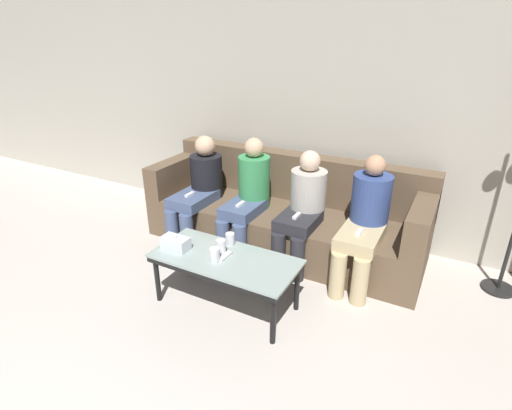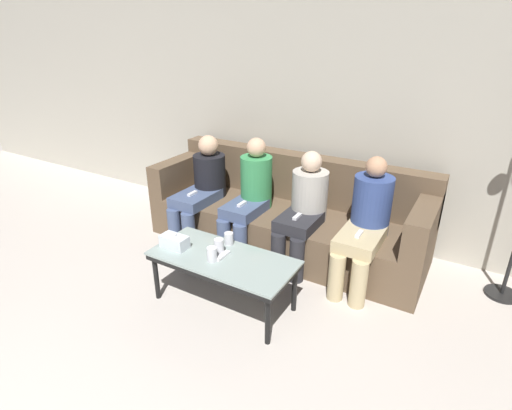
% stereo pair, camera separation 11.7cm
% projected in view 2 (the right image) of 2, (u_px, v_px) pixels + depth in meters
% --- Properties ---
extents(wall_back, '(12.00, 0.06, 2.60)m').
position_uv_depth(wall_back, '(312.00, 108.00, 3.97)').
color(wall_back, '#B7B2A3').
rests_on(wall_back, ground_plane).
extents(couch, '(2.71, 0.87, 0.88)m').
position_uv_depth(couch, '(286.00, 215.00, 3.97)').
color(couch, brown).
rests_on(couch, ground_plane).
extents(coffee_table, '(1.12, 0.52, 0.43)m').
position_uv_depth(coffee_table, '(223.00, 262.00, 3.04)').
color(coffee_table, '#8C9E99').
rests_on(coffee_table, ground_plane).
extents(cup_near_left, '(0.07, 0.07, 0.12)m').
position_uv_depth(cup_near_left, '(219.00, 246.00, 3.05)').
color(cup_near_left, silver).
rests_on(cup_near_left, coffee_table).
extents(cup_near_right, '(0.08, 0.08, 0.11)m').
position_uv_depth(cup_near_right, '(212.00, 254.00, 2.95)').
color(cup_near_right, silver).
rests_on(cup_near_right, coffee_table).
extents(cup_far_center, '(0.07, 0.07, 0.10)m').
position_uv_depth(cup_far_center, '(229.00, 239.00, 3.18)').
color(cup_far_center, silver).
rests_on(cup_far_center, coffee_table).
extents(tissue_box, '(0.22, 0.12, 0.13)m').
position_uv_depth(tissue_box, '(174.00, 241.00, 3.13)').
color(tissue_box, silver).
rests_on(tissue_box, coffee_table).
extents(game_remote, '(0.04, 0.15, 0.02)m').
position_uv_depth(game_remote, '(223.00, 256.00, 3.02)').
color(game_remote, white).
rests_on(game_remote, coffee_table).
extents(seated_person_left_end, '(0.33, 0.72, 1.04)m').
position_uv_depth(seated_person_left_end, '(203.00, 185.00, 4.07)').
color(seated_person_left_end, '#47567A').
rests_on(seated_person_left_end, ground_plane).
extents(seated_person_mid_left, '(0.31, 0.66, 1.09)m').
position_uv_depth(seated_person_mid_left, '(250.00, 194.00, 3.81)').
color(seated_person_mid_left, '#47567A').
rests_on(seated_person_mid_left, ground_plane).
extents(seated_person_mid_right, '(0.33, 0.65, 1.04)m').
position_uv_depth(seated_person_mid_right, '(304.00, 207.00, 3.56)').
color(seated_person_mid_right, '#28282D').
rests_on(seated_person_mid_right, ground_plane).
extents(seated_person_right_end, '(0.32, 0.72, 1.08)m').
position_uv_depth(seated_person_right_end, '(366.00, 220.00, 3.28)').
color(seated_person_right_end, tan).
rests_on(seated_person_right_end, ground_plane).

